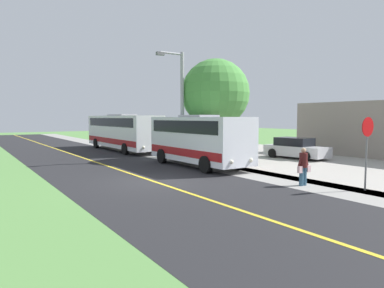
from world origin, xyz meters
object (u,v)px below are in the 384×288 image
(street_light_pole, at_px, (180,101))
(tree_curbside, at_px, (215,93))
(transit_bus_rear, at_px, (122,131))
(pedestrian_with_bags, at_px, (303,166))
(shuttle_bus_front, at_px, (198,138))
(stop_sign, at_px, (367,141))
(parked_car_near, at_px, (296,149))

(street_light_pole, distance_m, tree_curbside, 2.63)
(transit_bus_rear, bearing_deg, pedestrian_with_bags, 91.07)
(pedestrian_with_bags, relative_size, tree_curbside, 0.23)
(transit_bus_rear, bearing_deg, shuttle_bus_front, 89.92)
(pedestrian_with_bags, relative_size, stop_sign, 0.55)
(pedestrian_with_bags, height_order, tree_curbside, tree_curbside)
(shuttle_bus_front, distance_m, parked_car_near, 8.03)
(parked_car_near, xyz_separation_m, tree_curbside, (5.02, -2.72, 3.80))
(transit_bus_rear, bearing_deg, parked_car_near, 123.13)
(parked_car_near, distance_m, tree_curbside, 6.86)
(street_light_pole, bearing_deg, stop_sign, 95.92)
(shuttle_bus_front, relative_size, pedestrian_with_bags, 4.83)
(transit_bus_rear, bearing_deg, stop_sign, 94.43)
(stop_sign, bearing_deg, tree_curbside, -96.43)
(transit_bus_rear, height_order, pedestrian_with_bags, transit_bus_rear)
(transit_bus_rear, distance_m, parked_car_near, 14.58)
(transit_bus_rear, height_order, parked_car_near, transit_bus_rear)
(shuttle_bus_front, bearing_deg, stop_sign, 100.05)
(street_light_pole, bearing_deg, pedestrian_with_bags, 89.80)
(street_light_pole, bearing_deg, shuttle_bus_front, 81.35)
(stop_sign, bearing_deg, transit_bus_rear, -85.57)
(tree_curbside, bearing_deg, pedestrian_with_bags, 74.93)
(parked_car_near, relative_size, tree_curbside, 0.67)
(parked_car_near, bearing_deg, stop_sign, 54.39)
(transit_bus_rear, distance_m, street_light_pole, 9.34)
(transit_bus_rear, relative_size, stop_sign, 3.94)
(stop_sign, height_order, street_light_pole, street_light_pole)
(transit_bus_rear, xyz_separation_m, street_light_pole, (-0.39, 9.07, 2.21))
(street_light_pole, relative_size, tree_curbside, 1.04)
(shuttle_bus_front, relative_size, stop_sign, 2.67)
(shuttle_bus_front, xyz_separation_m, parked_car_near, (-7.96, 0.44, -0.96))
(stop_sign, distance_m, tree_curbside, 11.89)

